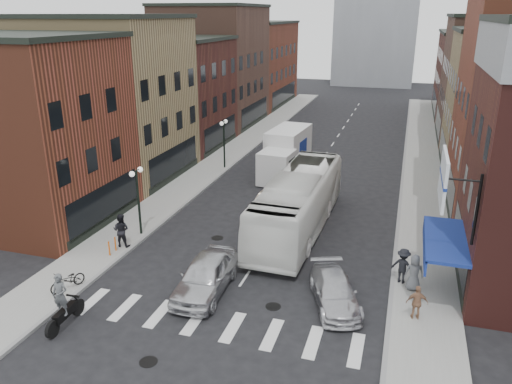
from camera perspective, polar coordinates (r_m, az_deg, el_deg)
ground at (r=24.18m, az=-2.06°, el=-10.98°), size 160.00×160.00×0.00m
sidewalk_left at (r=46.03m, az=-3.15°, el=4.28°), size 3.00×74.00×0.15m
sidewalk_right at (r=43.40m, az=18.46°, el=2.30°), size 3.00×74.00×0.15m
curb_left at (r=45.57m, az=-1.37°, el=4.04°), size 0.20×74.00×0.16m
curb_right at (r=43.39m, az=16.48°, el=2.41°), size 0.20×74.00×0.16m
crosswalk_stripes at (r=21.81m, az=-4.72°, el=-14.81°), size 12.00×2.20×0.01m
bldg_left_near at (r=33.25m, az=-24.81°, el=6.32°), size 10.30×9.20×11.30m
bldg_left_mid_a at (r=40.58m, az=-16.10°, el=10.23°), size 10.30×10.20×12.30m
bldg_left_mid_b at (r=49.32m, az=-9.68°, el=11.11°), size 10.30×10.20×10.30m
bldg_left_far_a at (r=59.10m, az=-4.92°, el=14.18°), size 10.30×12.20×13.30m
bldg_left_far_b at (r=72.32m, az=-0.65°, el=14.47°), size 10.30×16.20×11.30m
bldg_right_far_a at (r=55.54m, az=25.88°, el=11.45°), size 10.30×12.20×12.30m
bldg_right_far_b at (r=69.44m, az=24.24°, el=12.15°), size 10.30×16.20×10.30m
awning_blue at (r=24.23m, az=20.41°, el=-5.23°), size 1.80×5.00×0.78m
billboard_sign at (r=21.10m, az=20.83°, el=1.29°), size 1.52×3.00×3.70m
streetlamp_near at (r=29.17m, az=-13.39°, el=0.33°), size 0.32×1.22×4.11m
streetlamp_far at (r=41.32m, az=-3.69°, el=6.53°), size 0.32×1.22×4.11m
bike_rack at (r=28.05m, az=-16.10°, el=-5.96°), size 0.08×0.68×0.80m
box_truck at (r=40.22m, az=3.36°, el=4.45°), size 2.91×8.30×3.54m
motorcycle_rider at (r=22.45m, az=-21.28°, el=-11.68°), size 0.70×2.42×2.46m
transit_bus at (r=29.71m, az=4.86°, el=-1.17°), size 3.30×12.79×3.54m
sedan_left_near at (r=23.63m, az=-5.80°, el=-9.44°), size 2.23×5.13×1.72m
sedan_left_far at (r=31.55m, az=1.72°, el=-1.69°), size 2.33×5.11×1.63m
curb_car at (r=22.95m, az=8.98°, el=-11.18°), size 3.25×4.82×1.30m
parked_bicycle at (r=25.18m, az=-20.73°, el=-9.44°), size 1.24×1.85×0.92m
ped_left_solo at (r=28.49m, az=-15.16°, el=-4.23°), size 0.97×0.61×1.90m
ped_right_a at (r=24.98m, az=16.45°, el=-8.09°), size 1.25×0.88×1.75m
ped_right_b at (r=22.46m, az=17.93°, el=-11.93°), size 0.96×0.58×1.54m
ped_right_c at (r=24.51m, az=17.62°, el=-8.77°), size 0.94×0.69×1.76m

